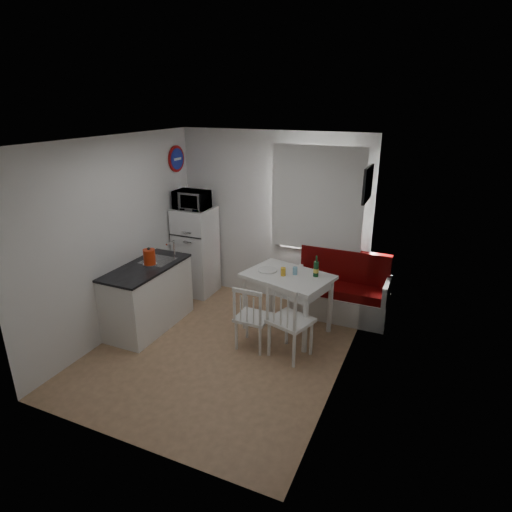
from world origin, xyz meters
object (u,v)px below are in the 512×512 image
(bench, at_px, (340,296))
(fridge, at_px, (196,251))
(kitchen_counter, at_px, (149,296))
(wine_bottle, at_px, (316,266))
(chair_right, at_px, (288,314))
(kettle, at_px, (149,257))
(chair_left, at_px, (250,312))
(microwave, at_px, (192,200))
(dining_table, at_px, (288,281))

(bench, distance_m, fridge, 2.38)
(kitchen_counter, relative_size, wine_bottle, 4.61)
(chair_right, height_order, wine_bottle, wine_bottle)
(kitchen_counter, relative_size, bench, 0.97)
(chair_right, relative_size, kettle, 2.30)
(chair_right, relative_size, wine_bottle, 2.03)
(chair_left, bearing_deg, kettle, 179.57)
(bench, bearing_deg, wine_bottle, -110.10)
(kitchen_counter, height_order, microwave, microwave)
(bench, xyz_separation_m, kettle, (-2.31, -1.32, 0.70))
(bench, distance_m, microwave, 2.66)
(chair_right, relative_size, fridge, 0.41)
(chair_left, xyz_separation_m, chair_right, (0.50, -0.01, 0.08))
(kitchen_counter, xyz_separation_m, wine_bottle, (2.15, 0.76, 0.51))
(chair_right, bearing_deg, bench, 94.21)
(kettle, bearing_deg, kitchen_counter, -146.82)
(chair_right, distance_m, wine_bottle, 0.85)
(dining_table, xyz_separation_m, microwave, (-1.78, 0.54, 0.83))
(kettle, bearing_deg, microwave, 91.48)
(chair_left, bearing_deg, dining_table, 70.12)
(dining_table, bearing_deg, kitchen_counter, -145.80)
(kitchen_counter, bearing_deg, bench, 29.83)
(kitchen_counter, distance_m, kettle, 0.57)
(microwave, distance_m, kettle, 1.28)
(kitchen_counter, bearing_deg, chair_left, -0.08)
(chair_left, bearing_deg, bench, 59.79)
(dining_table, bearing_deg, kettle, -146.21)
(bench, relative_size, fridge, 0.96)
(kitchen_counter, xyz_separation_m, chair_left, (1.55, -0.00, 0.08))
(bench, bearing_deg, dining_table, -129.16)
(kettle, bearing_deg, chair_left, -1.32)
(dining_table, distance_m, kettle, 1.88)
(bench, bearing_deg, chair_right, -103.09)
(chair_left, xyz_separation_m, kettle, (-1.50, 0.03, 0.49))
(kitchen_counter, bearing_deg, chair_right, -0.44)
(chair_left, height_order, fridge, fridge)
(dining_table, bearing_deg, fridge, 175.80)
(kitchen_counter, xyz_separation_m, bench, (2.36, 1.36, -0.13))
(chair_left, distance_m, microwave, 2.19)
(chair_left, relative_size, kettle, 1.84)
(dining_table, relative_size, wine_bottle, 4.38)
(wine_bottle, bearing_deg, bench, 69.90)
(dining_table, relative_size, fridge, 0.88)
(microwave, xyz_separation_m, wine_bottle, (2.13, -0.44, -0.59))
(kitchen_counter, bearing_deg, wine_bottle, 19.44)
(microwave, relative_size, wine_bottle, 1.79)
(kitchen_counter, distance_m, microwave, 1.63)
(bench, distance_m, kettle, 2.76)
(chair_left, relative_size, fridge, 0.33)
(bench, distance_m, chair_right, 1.44)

